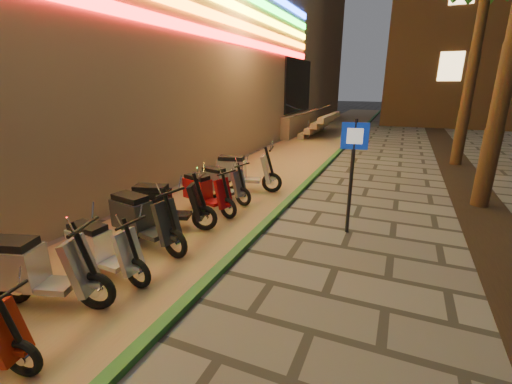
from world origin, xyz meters
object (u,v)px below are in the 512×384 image
at_px(scooter_7, 165,205).
at_px(scooter_10, 241,172).
at_px(scooter_6, 141,219).
at_px(scooter_5, 101,249).
at_px(scooter_8, 205,192).
at_px(scooter_9, 221,183).
at_px(pedestrian_sign, 353,161).
at_px(scooter_4, 33,270).

height_order(scooter_7, scooter_10, scooter_10).
bearing_deg(scooter_6, scooter_5, -72.58).
relative_size(scooter_8, scooter_10, 0.86).
relative_size(scooter_8, scooter_9, 1.02).
relative_size(scooter_5, scooter_7, 0.90).
bearing_deg(scooter_5, pedestrian_sign, 48.02).
distance_m(scooter_4, scooter_5, 0.96).
relative_size(scooter_7, scooter_9, 1.12).
relative_size(scooter_7, scooter_10, 0.95).
distance_m(scooter_4, scooter_10, 5.93).
distance_m(pedestrian_sign, scooter_7, 3.92).
relative_size(scooter_5, scooter_6, 0.87).
bearing_deg(scooter_9, scooter_7, -81.36).
xyz_separation_m(scooter_4, scooter_6, (0.11, 2.02, -0.01)).
bearing_deg(scooter_8, scooter_7, -84.54).
distance_m(scooter_7, scooter_9, 2.11).
bearing_deg(scooter_6, scooter_4, -82.70).
distance_m(pedestrian_sign, scooter_8, 3.49).
relative_size(scooter_6, scooter_10, 0.98).
height_order(scooter_5, scooter_6, scooter_6).
xyz_separation_m(scooter_7, scooter_10, (0.31, 3.07, 0.03)).
bearing_deg(scooter_5, scooter_6, 100.56).
bearing_deg(scooter_8, pedestrian_sign, 17.34).
distance_m(pedestrian_sign, scooter_4, 5.57).
distance_m(scooter_5, scooter_6, 1.11).
bearing_deg(scooter_5, scooter_10, 92.66).
distance_m(scooter_7, scooter_8, 1.25).
bearing_deg(scooter_8, scooter_9, 108.10).
distance_m(pedestrian_sign, scooter_5, 4.76).
bearing_deg(scooter_4, scooter_10, 70.10).
xyz_separation_m(scooter_7, scooter_9, (0.18, 2.10, -0.06)).
relative_size(scooter_6, scooter_9, 1.16).
distance_m(scooter_5, scooter_7, 1.95).
bearing_deg(scooter_10, scooter_8, -105.99).
height_order(scooter_4, scooter_8, scooter_4).
height_order(pedestrian_sign, scooter_10, pedestrian_sign).
bearing_deg(scooter_5, scooter_8, 93.93).
distance_m(scooter_4, scooter_8, 4.09).
height_order(scooter_4, scooter_10, scooter_10).
bearing_deg(scooter_4, scooter_6, 70.11).
bearing_deg(scooter_9, scooter_8, -73.93).
bearing_deg(scooter_4, scooter_8, 70.08).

